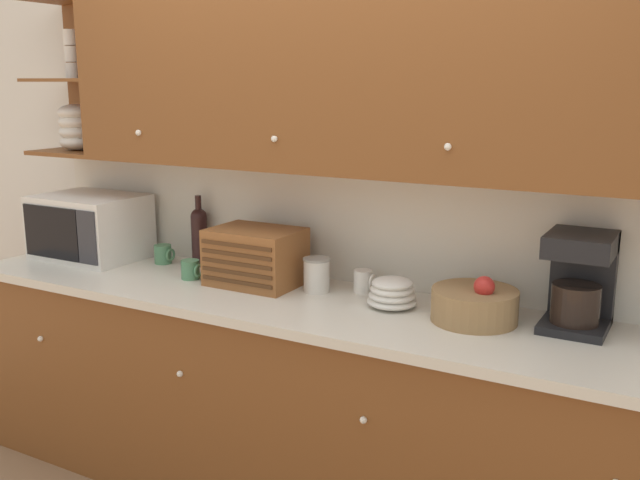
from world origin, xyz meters
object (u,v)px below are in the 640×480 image
at_px(mug_blue_second, 191,270).
at_px(bread_box, 256,257).
at_px(storage_canister, 317,275).
at_px(wine_bottle, 199,233).
at_px(fruit_basket, 475,305).
at_px(mug_patterned_third, 163,254).
at_px(mug, 364,281).
at_px(coffee_maker, 579,279).
at_px(bowl_stack_on_counter, 392,293).
at_px(microwave, 90,227).

height_order(mug_blue_second, bread_box, bread_box).
bearing_deg(storage_canister, wine_bottle, 168.91).
xyz_separation_m(bread_box, fruit_basket, (0.98, -0.02, -0.06)).
xyz_separation_m(mug_blue_second, fruit_basket, (1.28, 0.06, 0.02)).
relative_size(mug_patterned_third, storage_canister, 0.66).
distance_m(storage_canister, mug, 0.20).
bearing_deg(fruit_basket, mug, 165.65).
relative_size(mug_patterned_third, coffee_maker, 0.27).
bearing_deg(bowl_stack_on_counter, mug_patterned_third, 175.80).
relative_size(microwave, coffee_maker, 1.47).
bearing_deg(wine_bottle, storage_canister, -11.09).
relative_size(mug_patterned_third, wine_bottle, 0.28).
bearing_deg(fruit_basket, bread_box, 178.97).
xyz_separation_m(storage_canister, bowl_stack_on_counter, (0.36, -0.04, -0.02)).
bearing_deg(mug, fruit_basket, -14.35).
xyz_separation_m(wine_bottle, coffee_maker, (1.76, -0.07, 0.03)).
xyz_separation_m(microwave, bowl_stack_on_counter, (1.63, -0.01, -0.10)).
xyz_separation_m(mug_blue_second, storage_canister, (0.59, 0.10, 0.03)).
bearing_deg(wine_bottle, bread_box, -21.19).
bearing_deg(bowl_stack_on_counter, coffee_maker, 9.54).
distance_m(bowl_stack_on_counter, fruit_basket, 0.33).
height_order(bowl_stack_on_counter, coffee_maker, coffee_maker).
distance_m(wine_bottle, mug, 0.91).
bearing_deg(bread_box, coffee_maker, 4.43).
xyz_separation_m(mug_patterned_third, mug, (1.06, 0.03, 0.00)).
height_order(wine_bottle, bread_box, wine_bottle).
bearing_deg(mug_patterned_third, bread_box, -7.71).
xyz_separation_m(microwave, wine_bottle, (0.54, 0.18, -0.01)).
xyz_separation_m(bread_box, coffee_maker, (1.32, 0.10, 0.05)).
relative_size(mug_blue_second, bread_box, 0.25).
bearing_deg(mug_blue_second, mug_patterned_third, 152.41).
xyz_separation_m(wine_bottle, fruit_basket, (1.42, -0.19, -0.09)).
relative_size(storage_canister, fruit_basket, 0.46).
distance_m(mug_blue_second, bowl_stack_on_counter, 0.95).
bearing_deg(microwave, mug_patterned_third, 12.38).
relative_size(mug_patterned_third, mug, 0.99).
distance_m(mug_patterned_third, coffee_maker, 1.92).
xyz_separation_m(mug_blue_second, bowl_stack_on_counter, (0.95, 0.06, 0.01)).
height_order(mug_blue_second, coffee_maker, coffee_maker).
distance_m(mug, bowl_stack_on_counter, 0.22).
distance_m(mug_patterned_third, fruit_basket, 1.58).
xyz_separation_m(storage_canister, coffee_maker, (1.03, 0.07, 0.10)).
height_order(mug_blue_second, fruit_basket, fruit_basket).
bearing_deg(mug, coffee_maker, -0.81).
height_order(mug_patterned_third, bowl_stack_on_counter, bowl_stack_on_counter).
height_order(microwave, fruit_basket, microwave).
bearing_deg(mug_patterned_third, mug, 1.81).
bearing_deg(bowl_stack_on_counter, mug_blue_second, -176.20).
bearing_deg(wine_bottle, microwave, -161.92).
bearing_deg(fruit_basket, storage_canister, 176.16).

